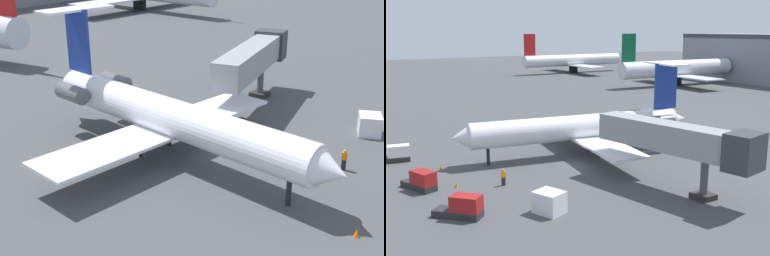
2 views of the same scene
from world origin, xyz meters
The scene contains 13 objects.
ground_plane centered at (0.00, 0.00, -0.05)m, with size 400.00×400.00×0.10m, color #424447.
regional_jet centered at (-3.46, 2.84, 3.50)m, with size 22.85×30.13×10.71m.
jet_bridge centered at (12.41, 3.20, 4.96)m, with size 16.88×5.97×6.66m.
ground_crew_marshaller centered at (1.97, -10.08, 0.86)m, with size 0.32×0.44×1.69m.
baggage_tug_lead centered at (-1.06, -17.15, 0.84)m, with size 4.24×2.73×1.90m.
baggage_tug_trailing centered at (7.49, -15.97, 0.84)m, with size 3.84×3.80×1.90m.
baggage_tug_spare centered at (-12.33, -17.30, 0.84)m, with size 2.09×4.18×1.90m.
cargo_container_uld centered at (10.36, -9.56, 0.92)m, with size 2.87×2.61×1.85m.
traffic_cone_near centered at (0.16, -14.17, 0.28)m, with size 0.36×0.36×0.55m.
traffic_cone_mid centered at (4.58, -13.39, 0.28)m, with size 0.36×0.36×0.55m.
traffic_cone_far centered at (-6.52, -13.78, 0.28)m, with size 0.36×0.36×0.55m.
parked_airliner_west_end centered at (-95.66, 57.28, 4.26)m, with size 31.22×37.14×13.32m.
parked_airliner_west_mid centered at (-49.50, 61.65, 4.50)m, with size 29.86×35.34×13.79m.
Camera 2 is at (42.31, -26.72, 14.95)m, focal length 43.43 mm.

